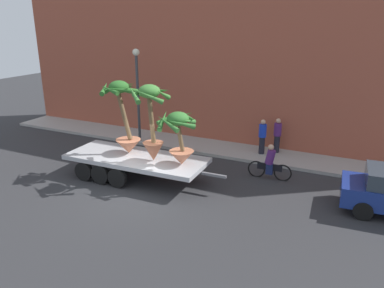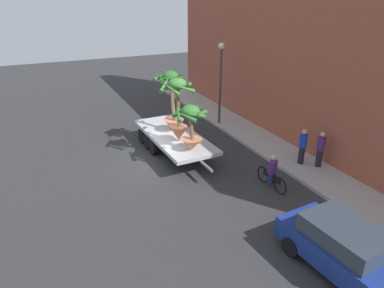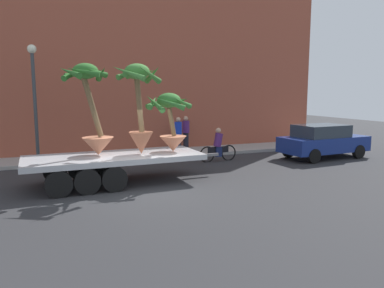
{
  "view_description": "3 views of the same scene",
  "coord_description": "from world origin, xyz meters",
  "px_view_note": "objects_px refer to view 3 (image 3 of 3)",
  "views": [
    {
      "loc": [
        7.61,
        -10.8,
        6.36
      ],
      "look_at": [
        1.73,
        1.5,
        1.8
      ],
      "focal_mm": 34.92,
      "sensor_mm": 36.0,
      "label": 1
    },
    {
      "loc": [
        14.49,
        -4.85,
        7.61
      ],
      "look_at": [
        1.42,
        1.28,
        1.29
      ],
      "focal_mm": 32.6,
      "sensor_mm": 36.0,
      "label": 2
    },
    {
      "loc": [
        -2.82,
        -11.14,
        3.1
      ],
      "look_at": [
        2.09,
        1.22,
        1.22
      ],
      "focal_mm": 34.5,
      "sensor_mm": 36.0,
      "label": 3
    }
  ],
  "objects_px": {
    "potted_palm_rear": "(92,111)",
    "street_lamp": "(34,89)",
    "potted_palm_front": "(139,105)",
    "parked_car": "(323,141)",
    "pedestrian_near_gate": "(178,133)",
    "pedestrian_far_left": "(186,132)",
    "flatbed_trailer": "(107,162)",
    "cyclist": "(218,147)",
    "potted_palm_middle": "(170,120)"
  },
  "relations": [
    {
      "from": "potted_palm_rear",
      "to": "cyclist",
      "type": "relative_size",
      "value": 1.66
    },
    {
      "from": "potted_palm_middle",
      "to": "pedestrian_far_left",
      "type": "xyz_separation_m",
      "value": [
        2.6,
        5.32,
        -1.07
      ]
    },
    {
      "from": "potted_palm_rear",
      "to": "cyclist",
      "type": "distance_m",
      "value": 6.35
    },
    {
      "from": "potted_palm_rear",
      "to": "pedestrian_far_left",
      "type": "xyz_separation_m",
      "value": [
        5.27,
        5.13,
        -1.44
      ]
    },
    {
      "from": "potted_palm_front",
      "to": "potted_palm_rear",
      "type": "bearing_deg",
      "value": 168.26
    },
    {
      "from": "potted_palm_rear",
      "to": "flatbed_trailer",
      "type": "bearing_deg",
      "value": -29.49
    },
    {
      "from": "parked_car",
      "to": "pedestrian_far_left",
      "type": "distance_m",
      "value": 6.73
    },
    {
      "from": "parked_car",
      "to": "pedestrian_near_gate",
      "type": "xyz_separation_m",
      "value": [
        -5.95,
        3.56,
        0.22
      ]
    },
    {
      "from": "cyclist",
      "to": "pedestrian_far_left",
      "type": "distance_m",
      "value": 3.04
    },
    {
      "from": "flatbed_trailer",
      "to": "street_lamp",
      "type": "distance_m",
      "value": 5.23
    },
    {
      "from": "parked_car",
      "to": "pedestrian_far_left",
      "type": "height_order",
      "value": "pedestrian_far_left"
    },
    {
      "from": "cyclist",
      "to": "pedestrian_far_left",
      "type": "height_order",
      "value": "pedestrian_far_left"
    },
    {
      "from": "potted_palm_rear",
      "to": "pedestrian_far_left",
      "type": "bearing_deg",
      "value": 44.19
    },
    {
      "from": "potted_palm_rear",
      "to": "pedestrian_near_gate",
      "type": "distance_m",
      "value": 6.72
    },
    {
      "from": "pedestrian_near_gate",
      "to": "street_lamp",
      "type": "bearing_deg",
      "value": -173.01
    },
    {
      "from": "potted_palm_front",
      "to": "parked_car",
      "type": "height_order",
      "value": "potted_palm_front"
    },
    {
      "from": "potted_palm_rear",
      "to": "potted_palm_middle",
      "type": "height_order",
      "value": "potted_palm_rear"
    },
    {
      "from": "potted_palm_front",
      "to": "street_lamp",
      "type": "relative_size",
      "value": 0.63
    },
    {
      "from": "potted_palm_front",
      "to": "pedestrian_far_left",
      "type": "relative_size",
      "value": 1.79
    },
    {
      "from": "parked_car",
      "to": "pedestrian_far_left",
      "type": "bearing_deg",
      "value": 142.68
    },
    {
      "from": "parked_car",
      "to": "street_lamp",
      "type": "bearing_deg",
      "value": 167.45
    },
    {
      "from": "flatbed_trailer",
      "to": "potted_palm_rear",
      "type": "distance_m",
      "value": 1.79
    },
    {
      "from": "flatbed_trailer",
      "to": "potted_palm_middle",
      "type": "height_order",
      "value": "potted_palm_middle"
    },
    {
      "from": "pedestrian_far_left",
      "to": "potted_palm_front",
      "type": "bearing_deg",
      "value": -124.54
    },
    {
      "from": "potted_palm_rear",
      "to": "pedestrian_near_gate",
      "type": "bearing_deg",
      "value": 44.64
    },
    {
      "from": "potted_palm_middle",
      "to": "parked_car",
      "type": "relative_size",
      "value": 0.48
    },
    {
      "from": "potted_palm_rear",
      "to": "street_lamp",
      "type": "height_order",
      "value": "street_lamp"
    },
    {
      "from": "cyclist",
      "to": "parked_car",
      "type": "relative_size",
      "value": 0.42
    },
    {
      "from": "potted_palm_rear",
      "to": "street_lamp",
      "type": "relative_size",
      "value": 0.63
    },
    {
      "from": "potted_palm_middle",
      "to": "potted_palm_front",
      "type": "height_order",
      "value": "potted_palm_front"
    },
    {
      "from": "potted_palm_rear",
      "to": "parked_car",
      "type": "xyz_separation_m",
      "value": [
        10.62,
        1.05,
        -1.66
      ]
    },
    {
      "from": "potted_palm_rear",
      "to": "potted_palm_front",
      "type": "distance_m",
      "value": 1.57
    },
    {
      "from": "pedestrian_near_gate",
      "to": "street_lamp",
      "type": "distance_m",
      "value": 6.89
    },
    {
      "from": "potted_palm_middle",
      "to": "parked_car",
      "type": "xyz_separation_m",
      "value": [
        7.95,
        1.24,
        -1.29
      ]
    },
    {
      "from": "flatbed_trailer",
      "to": "potted_palm_middle",
      "type": "relative_size",
      "value": 3.31
    },
    {
      "from": "potted_palm_front",
      "to": "street_lamp",
      "type": "height_order",
      "value": "street_lamp"
    },
    {
      "from": "flatbed_trailer",
      "to": "potted_palm_rear",
      "type": "relative_size",
      "value": 2.27
    },
    {
      "from": "flatbed_trailer",
      "to": "pedestrian_far_left",
      "type": "relative_size",
      "value": 4.04
    },
    {
      "from": "potted_palm_middle",
      "to": "pedestrian_far_left",
      "type": "height_order",
      "value": "potted_palm_middle"
    },
    {
      "from": "potted_palm_rear",
      "to": "potted_palm_front",
      "type": "height_order",
      "value": "potted_palm_front"
    },
    {
      "from": "potted_palm_middle",
      "to": "potted_palm_front",
      "type": "xyz_separation_m",
      "value": [
        -1.15,
        -0.13,
        0.55
      ]
    },
    {
      "from": "cyclist",
      "to": "parked_car",
      "type": "bearing_deg",
      "value": -12.48
    },
    {
      "from": "cyclist",
      "to": "pedestrian_far_left",
      "type": "relative_size",
      "value": 1.08
    },
    {
      "from": "cyclist",
      "to": "potted_palm_middle",
      "type": "bearing_deg",
      "value": -142.32
    },
    {
      "from": "cyclist",
      "to": "street_lamp",
      "type": "xyz_separation_m",
      "value": [
        -7.51,
        1.68,
        2.56
      ]
    },
    {
      "from": "parked_car",
      "to": "street_lamp",
      "type": "distance_m",
      "value": 12.97
    },
    {
      "from": "flatbed_trailer",
      "to": "cyclist",
      "type": "xyz_separation_m",
      "value": [
        5.29,
        2.37,
        -0.09
      ]
    },
    {
      "from": "street_lamp",
      "to": "potted_palm_front",
      "type": "bearing_deg",
      "value": -51.07
    },
    {
      "from": "potted_palm_middle",
      "to": "potted_palm_front",
      "type": "distance_m",
      "value": 1.28
    },
    {
      "from": "cyclist",
      "to": "potted_palm_front",
      "type": "bearing_deg",
      "value": -149.46
    }
  ]
}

